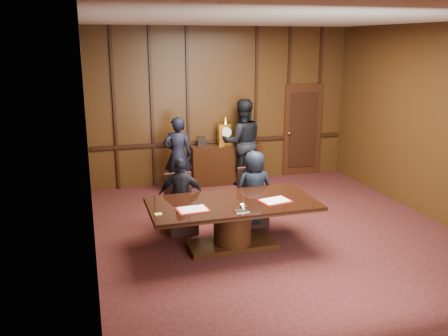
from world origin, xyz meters
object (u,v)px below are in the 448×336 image
sideboard (225,162)px  signatory_left (181,196)px  witness_right (242,142)px  witness_left (178,155)px  signatory_right (254,189)px  conference_table (232,217)px

sideboard → signatory_left: 3.05m
sideboard → signatory_left: sideboard is taller
sideboard → witness_right: bearing=-24.6°
signatory_left → witness_left: bearing=-86.2°
witness_right → witness_left: bearing=15.1°
signatory_right → witness_right: (0.60, 2.46, 0.30)m
signatory_left → witness_right: 3.13m
conference_table → witness_left: (-0.27, 3.01, 0.32)m
conference_table → witness_left: witness_left is taller
signatory_right → sideboard: bearing=-96.2°
signatory_left → witness_left: 2.25m
sideboard → conference_table: sideboard is taller
sideboard → witness_left: witness_left is taller
sideboard → conference_table: size_ratio=0.61×
sideboard → signatory_right: (-0.25, -2.62, 0.19)m
conference_table → witness_left: 3.04m
sideboard → witness_right: size_ratio=0.82×
conference_table → signatory_right: 1.04m
conference_table → signatory_right: signatory_right is taller
conference_table → sideboard: bearing=75.2°
sideboard → witness_left: bearing=-160.9°
signatory_left → witness_right: (1.90, 2.46, 0.31)m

